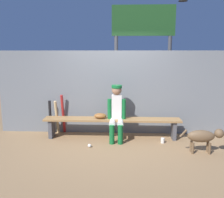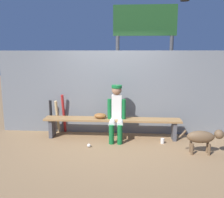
{
  "view_description": "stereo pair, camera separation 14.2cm",
  "coord_description": "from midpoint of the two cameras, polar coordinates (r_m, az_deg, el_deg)",
  "views": [
    {
      "loc": [
        0.25,
        -5.56,
        1.94
      ],
      "look_at": [
        0.0,
        0.0,
        0.91
      ],
      "focal_mm": 40.75,
      "sensor_mm": 36.0,
      "label": 1
    },
    {
      "loc": [
        0.4,
        -5.55,
        1.94
      ],
      "look_at": [
        0.0,
        0.0,
        0.91
      ],
      "focal_mm": 40.75,
      "sensor_mm": 36.0,
      "label": 2
    }
  ],
  "objects": [
    {
      "name": "baseball_glove",
      "position": [
        5.76,
        -3.36,
        -3.8
      ],
      "size": [
        0.28,
        0.2,
        0.12
      ],
      "primitive_type": "ellipsoid",
      "color": "brown",
      "rests_on": "dugout_bench"
    },
    {
      "name": "scoreboard",
      "position": [
        7.08,
        6.92,
        13.75
      ],
      "size": [
        1.96,
        0.27,
        3.4
      ],
      "color": "#3F3F42",
      "rests_on": "ground_plane"
    },
    {
      "name": "ground_plane",
      "position": [
        5.89,
        -0.7,
        -8.71
      ],
      "size": [
        30.0,
        30.0,
        0.0
      ],
      "primitive_type": "plane",
      "color": "olive"
    },
    {
      "name": "bat_wood_natural",
      "position": [
        6.22,
        -12.92,
        -4.02
      ],
      "size": [
        0.08,
        0.23,
        0.81
      ],
      "primitive_type": "cylinder",
      "rotation": [
        0.21,
        0.0,
        -0.07
      ],
      "color": "tan",
      "rests_on": "ground_plane"
    },
    {
      "name": "baseball",
      "position": [
        5.35,
        -5.82,
        -10.38
      ],
      "size": [
        0.07,
        0.07,
        0.07
      ],
      "primitive_type": "sphere",
      "color": "white",
      "rests_on": "ground_plane"
    },
    {
      "name": "chainlink_fence",
      "position": [
        6.04,
        -0.5,
        1.43
      ],
      "size": [
        5.48,
        0.03,
        1.97
      ],
      "primitive_type": "cube",
      "color": "slate",
      "rests_on": "ground_plane"
    },
    {
      "name": "cup_on_ground",
      "position": [
        5.65,
        10.57,
        -9.14
      ],
      "size": [
        0.08,
        0.08,
        0.11
      ],
      "primitive_type": "cylinder",
      "color": "silver",
      "rests_on": "ground_plane"
    },
    {
      "name": "dugout_bench",
      "position": [
        5.78,
        -0.71,
        -5.26
      ],
      "size": [
        3.08,
        0.36,
        0.46
      ],
      "color": "olive",
      "rests_on": "ground_plane"
    },
    {
      "name": "cup_on_bench",
      "position": [
        5.74,
        0.14,
        -3.88
      ],
      "size": [
        0.08,
        0.08,
        0.11
      ],
      "primitive_type": "cylinder",
      "color": "silver",
      "rests_on": "dugout_bench"
    },
    {
      "name": "player_seated",
      "position": [
        5.6,
        0.29,
        -2.69
      ],
      "size": [
        0.41,
        0.55,
        1.22
      ],
      "color": "silver",
      "rests_on": "ground_plane"
    },
    {
      "name": "bat_aluminum_black",
      "position": [
        6.27,
        -14.32,
        -3.96
      ],
      "size": [
        0.09,
        0.14,
        0.82
      ],
      "primitive_type": "cylinder",
      "rotation": [
        0.08,
        0.0,
        0.19
      ],
      "color": "black",
      "rests_on": "ground_plane"
    },
    {
      "name": "dog",
      "position": [
        5.23,
        19.2,
        -7.93
      ],
      "size": [
        0.84,
        0.2,
        0.49
      ],
      "color": "brown",
      "rests_on": "ground_plane"
    },
    {
      "name": "bat_aluminum_red",
      "position": [
        6.24,
        -11.56,
        -3.29
      ],
      "size": [
        0.08,
        0.21,
        0.95
      ],
      "primitive_type": "cylinder",
      "rotation": [
        0.15,
        0.0,
        -0.09
      ],
      "color": "#B22323",
      "rests_on": "ground_plane"
    }
  ]
}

